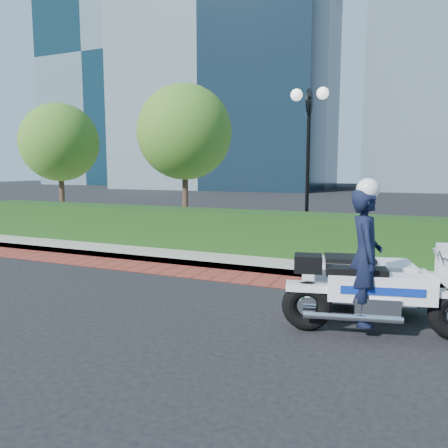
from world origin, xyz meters
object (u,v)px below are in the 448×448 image
at_px(tree_a, 60,143).
at_px(tree_b, 185,132).
at_px(police_motorcycle, 368,276).
at_px(lamppost, 308,141).

relative_size(tree_a, tree_b, 0.94).
bearing_deg(tree_b, police_motorcycle, -45.75).
bearing_deg(lamppost, police_motorcycle, -68.76).
distance_m(lamppost, police_motorcycle, 6.34).
distance_m(tree_a, tree_b, 5.50).
bearing_deg(police_motorcycle, tree_a, 137.66).
height_order(tree_a, police_motorcycle, tree_a).
bearing_deg(tree_b, lamppost, -16.11).
relative_size(tree_b, police_motorcycle, 1.89).
distance_m(tree_b, police_motorcycle, 9.91).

